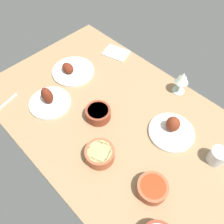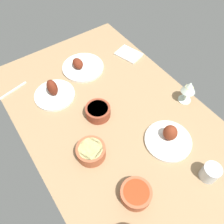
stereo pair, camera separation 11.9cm
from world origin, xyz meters
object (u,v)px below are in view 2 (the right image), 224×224
(plate_near_viewer, at_px, (169,138))
(bowl_potatoes, at_px, (91,151))
(plate_far_side, at_px, (54,93))
(water_tumbler, at_px, (210,173))
(bowl_soup, at_px, (98,111))
(wine_glass, at_px, (189,88))
(fork_loose, at_px, (13,91))
(bowl_sauce, at_px, (136,194))
(folded_napkin, at_px, (129,54))
(plate_center_main, at_px, (82,67))

(plate_near_viewer, bearing_deg, bowl_potatoes, 66.39)
(plate_far_side, bearing_deg, water_tumbler, -156.94)
(bowl_potatoes, bearing_deg, bowl_soup, -40.79)
(bowl_potatoes, xyz_separation_m, wine_glass, (-0.01, -0.59, 0.07))
(plate_near_viewer, height_order, wine_glass, wine_glass)
(plate_far_side, xyz_separation_m, plate_near_viewer, (-0.57, -0.32, -0.00))
(fork_loose, bearing_deg, water_tumbler, 105.48)
(bowl_sauce, distance_m, fork_loose, 0.88)
(bowl_sauce, relative_size, folded_napkin, 0.86)
(bowl_potatoes, xyz_separation_m, water_tumbler, (-0.38, -0.36, 0.01))
(plate_center_main, relative_size, wine_glass, 1.80)
(fork_loose, bearing_deg, bowl_potatoes, 92.22)
(bowl_potatoes, xyz_separation_m, bowl_soup, (0.17, -0.15, -0.00))
(bowl_sauce, distance_m, folded_napkin, 0.89)
(bowl_soup, bearing_deg, bowl_sauce, 167.35)
(bowl_soup, xyz_separation_m, folded_napkin, (0.29, -0.42, -0.03))
(plate_far_side, xyz_separation_m, bowl_potatoes, (-0.42, 0.02, 0.01))
(plate_center_main, distance_m, bowl_potatoes, 0.59)
(bowl_potatoes, bearing_deg, wine_glass, -91.44)
(bowl_soup, relative_size, wine_glass, 0.93)
(wine_glass, xyz_separation_m, water_tumbler, (-0.37, 0.23, -0.06))
(plate_near_viewer, relative_size, bowl_soup, 1.74)
(plate_center_main, distance_m, water_tumbler, 0.91)
(wine_glass, height_order, fork_loose, wine_glass)
(plate_far_side, height_order, bowl_potatoes, plate_far_side)
(plate_center_main, height_order, bowl_sauce, plate_center_main)
(plate_near_viewer, relative_size, wine_glass, 1.62)
(folded_napkin, relative_size, fork_loose, 0.87)
(wine_glass, bearing_deg, folded_napkin, 2.82)
(plate_near_viewer, relative_size, fork_loose, 1.29)
(bowl_potatoes, height_order, bowl_soup, bowl_potatoes)
(bowl_sauce, relative_size, fork_loose, 0.75)
(bowl_soup, relative_size, folded_napkin, 0.85)
(plate_near_viewer, relative_size, water_tumbler, 2.78)
(plate_center_main, relative_size, bowl_potatoes, 1.86)
(plate_center_main, xyz_separation_m, water_tumbler, (-0.91, -0.11, 0.03))
(fork_loose, bearing_deg, bowl_sauce, 90.94)
(wine_glass, distance_m, fork_loose, 0.97)
(plate_center_main, relative_size, bowl_soup, 1.94)
(bowl_soup, bearing_deg, plate_center_main, -17.26)
(bowl_sauce, bearing_deg, bowl_potatoes, 10.83)
(bowl_potatoes, relative_size, water_tumbler, 1.67)
(plate_center_main, xyz_separation_m, bowl_soup, (-0.35, 0.11, 0.02))
(wine_glass, bearing_deg, water_tumbler, 147.83)
(plate_center_main, xyz_separation_m, plate_near_viewer, (-0.68, -0.09, 0.01))
(bowl_potatoes, height_order, water_tumbler, water_tumbler)
(plate_near_viewer, height_order, folded_napkin, plate_near_viewer)
(plate_far_side, bearing_deg, wine_glass, -127.46)
(bowl_sauce, xyz_separation_m, folded_napkin, (0.73, -0.52, -0.02))
(plate_far_side, bearing_deg, folded_napkin, -86.12)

